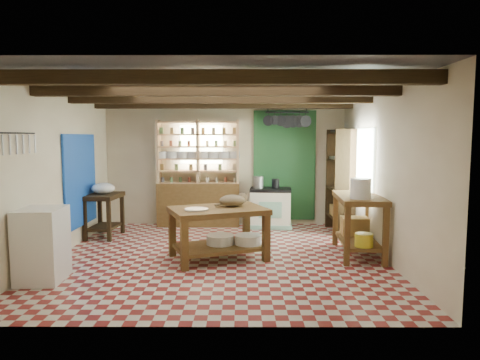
{
  "coord_description": "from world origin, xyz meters",
  "views": [
    {
      "loc": [
        0.35,
        -6.51,
        1.85
      ],
      "look_at": [
        0.32,
        0.3,
        1.16
      ],
      "focal_mm": 32.0,
      "sensor_mm": 36.0,
      "label": 1
    }
  ],
  "objects_px": {
    "white_cabinet": "(42,245)",
    "cat": "(232,201)",
    "work_table": "(218,233)",
    "right_counter": "(358,225)",
    "stove": "(270,208)",
    "prep_table": "(104,215)"
  },
  "relations": [
    {
      "from": "right_counter",
      "to": "stove",
      "type": "bearing_deg",
      "value": 125.41
    },
    {
      "from": "work_table",
      "to": "white_cabinet",
      "type": "relative_size",
      "value": 1.46
    },
    {
      "from": "stove",
      "to": "right_counter",
      "type": "relative_size",
      "value": 0.63
    },
    {
      "from": "white_cabinet",
      "to": "right_counter",
      "type": "bearing_deg",
      "value": 12.44
    },
    {
      "from": "work_table",
      "to": "cat",
      "type": "xyz_separation_m",
      "value": [
        0.21,
        0.14,
        0.48
      ]
    },
    {
      "from": "white_cabinet",
      "to": "cat",
      "type": "xyz_separation_m",
      "value": [
        2.43,
        1.14,
        0.4
      ]
    },
    {
      "from": "work_table",
      "to": "white_cabinet",
      "type": "bearing_deg",
      "value": -177.15
    },
    {
      "from": "prep_table",
      "to": "right_counter",
      "type": "distance_m",
      "value": 4.54
    },
    {
      "from": "cat",
      "to": "work_table",
      "type": "bearing_deg",
      "value": -178.69
    },
    {
      "from": "stove",
      "to": "prep_table",
      "type": "bearing_deg",
      "value": -160.12
    },
    {
      "from": "stove",
      "to": "work_table",
      "type": "bearing_deg",
      "value": -108.02
    },
    {
      "from": "right_counter",
      "to": "cat",
      "type": "height_order",
      "value": "cat"
    },
    {
      "from": "right_counter",
      "to": "prep_table",
      "type": "bearing_deg",
      "value": 169.1
    },
    {
      "from": "work_table",
      "to": "right_counter",
      "type": "distance_m",
      "value": 2.2
    },
    {
      "from": "stove",
      "to": "prep_table",
      "type": "distance_m",
      "value": 3.26
    },
    {
      "from": "prep_table",
      "to": "white_cabinet",
      "type": "height_order",
      "value": "white_cabinet"
    },
    {
      "from": "prep_table",
      "to": "cat",
      "type": "xyz_separation_m",
      "value": [
        2.41,
        -1.29,
        0.47
      ]
    },
    {
      "from": "prep_table",
      "to": "white_cabinet",
      "type": "bearing_deg",
      "value": -86.79
    },
    {
      "from": "white_cabinet",
      "to": "cat",
      "type": "relative_size",
      "value": 2.36
    },
    {
      "from": "work_table",
      "to": "stove",
      "type": "relative_size",
      "value": 1.67
    },
    {
      "from": "stove",
      "to": "cat",
      "type": "xyz_separation_m",
      "value": [
        -0.73,
        -2.15,
        0.47
      ]
    },
    {
      "from": "prep_table",
      "to": "right_counter",
      "type": "height_order",
      "value": "right_counter"
    }
  ]
}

